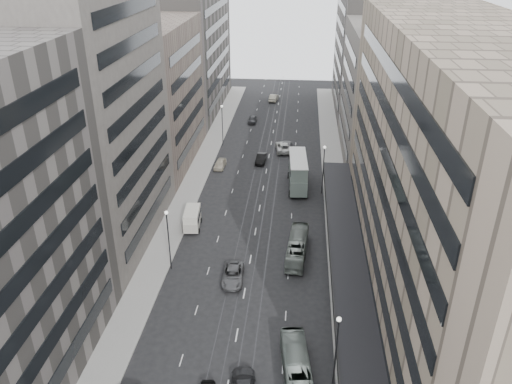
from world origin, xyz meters
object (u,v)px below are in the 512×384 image
(bus_far, at_px, (297,247))
(sedan_2, at_px, (233,275))
(bus_near, at_px, (297,372))
(panel_van, at_px, (192,218))
(double_decker, at_px, (298,171))

(bus_far, height_order, sedan_2, bus_far)
(bus_near, xyz_separation_m, panel_van, (-15.46, 26.96, 0.21))
(bus_near, height_order, bus_far, bus_near)
(double_decker, bearing_deg, bus_far, -92.42)
(panel_van, xyz_separation_m, sedan_2, (7.42, -11.80, -0.84))
(panel_van, relative_size, sedan_2, 0.88)
(bus_near, height_order, panel_van, panel_van)
(bus_near, height_order, sedan_2, bus_near)
(bus_near, xyz_separation_m, bus_far, (-0.36, 21.15, -0.04))
(bus_near, relative_size, sedan_2, 1.83)
(bus_near, xyz_separation_m, sedan_2, (-8.04, 15.16, -0.63))
(bus_near, bearing_deg, double_decker, -96.59)
(bus_near, xyz_separation_m, double_decker, (-0.72, 41.66, 1.52))
(bus_far, bearing_deg, double_decker, -84.74)
(bus_near, relative_size, bus_far, 1.03)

